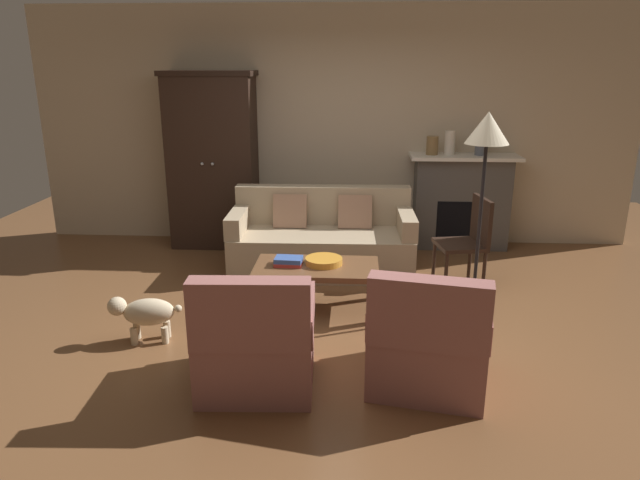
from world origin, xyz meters
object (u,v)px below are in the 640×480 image
at_px(armoire, 213,161).
at_px(fruit_bowl, 324,261).
at_px(armchair_near_left, 256,344).
at_px(mantel_vase_slate, 481,145).
at_px(side_chair_wooden, 469,237).
at_px(fireplace, 461,201).
at_px(book_stack, 288,261).
at_px(coffee_table, 317,271).
at_px(floor_lamp, 487,141).
at_px(armchair_near_right, 429,343).
at_px(mantel_vase_cream, 450,143).
at_px(mantel_vase_bronze, 432,145).
at_px(couch, 322,241).
at_px(dog, 145,313).

height_order(armoire, fruit_bowl, armoire).
relative_size(fruit_bowl, armchair_near_left, 0.38).
height_order(mantel_vase_slate, side_chair_wooden, mantel_vase_slate).
relative_size(armoire, side_chair_wooden, 2.29).
bearing_deg(fireplace, armoire, -178.49).
relative_size(fruit_bowl, book_stack, 1.33).
distance_m(armoire, coffee_table, 2.42).
height_order(armchair_near_left, side_chair_wooden, side_chair_wooden).
xyz_separation_m(mantel_vase_slate, floor_lamp, (-0.38, -1.94, 0.29)).
xyz_separation_m(armchair_near_right, side_chair_wooden, (0.61, 1.90, 0.20)).
bearing_deg(floor_lamp, book_stack, -179.65).
distance_m(coffee_table, mantel_vase_cream, 2.57).
height_order(book_stack, armchair_near_right, armchair_near_right).
xyz_separation_m(armoire, fruit_bowl, (1.42, -1.84, -0.58)).
distance_m(coffee_table, mantel_vase_bronze, 2.45).
bearing_deg(side_chair_wooden, book_stack, -158.24).
relative_size(coffee_table, book_stack, 4.40).
relative_size(mantel_vase_bronze, side_chair_wooden, 0.24).
height_order(couch, armchair_near_right, armchair_near_right).
bearing_deg(coffee_table, mantel_vase_bronze, 58.09).
relative_size(book_stack, mantel_vase_slate, 1.06).
relative_size(book_stack, mantel_vase_cream, 0.90).
xyz_separation_m(fruit_bowl, mantel_vase_slate, (1.71, 1.90, 0.79)).
bearing_deg(mantel_vase_cream, floor_lamp, -90.51).
xyz_separation_m(fruit_bowl, book_stack, (-0.31, -0.05, 0.01)).
distance_m(mantel_vase_cream, armchair_near_right, 3.36).
relative_size(mantel_vase_bronze, mantel_vase_cream, 0.76).
height_order(armchair_near_right, floor_lamp, floor_lamp).
bearing_deg(mantel_vase_cream, mantel_vase_slate, 0.00).
bearing_deg(coffee_table, fruit_bowl, 36.69).
bearing_deg(armchair_near_right, coffee_table, 124.74).
distance_m(side_chair_wooden, floor_lamp, 1.22).
xyz_separation_m(armoire, mantel_vase_slate, (3.13, 0.06, 0.20)).
relative_size(armoire, fruit_bowl, 6.19).
height_order(fruit_bowl, mantel_vase_bronze, mantel_vase_bronze).
bearing_deg(coffee_table, mantel_vase_slate, 47.69).
height_order(armoire, couch, armoire).
distance_m(couch, book_stack, 1.10).
distance_m(coffee_table, book_stack, 0.27).
relative_size(fruit_bowl, side_chair_wooden, 0.37).
bearing_deg(book_stack, armchair_near_left, -93.15).
xyz_separation_m(fireplace, fruit_bowl, (-1.53, -1.92, -0.12)).
height_order(fireplace, mantel_vase_cream, mantel_vase_cream).
bearing_deg(fireplace, coffee_table, -129.02).
bearing_deg(armoire, coffee_table, -54.30).
bearing_deg(dog, couch, 53.38).
distance_m(fireplace, coffee_table, 2.54).
bearing_deg(armchair_near_left, book_stack, 86.85).
height_order(fireplace, armchair_near_left, fireplace).
distance_m(couch, mantel_vase_slate, 2.20).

